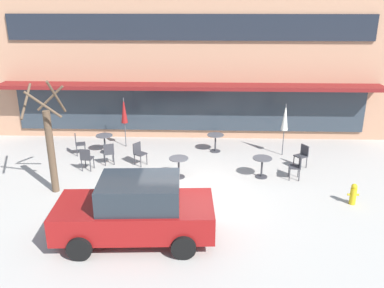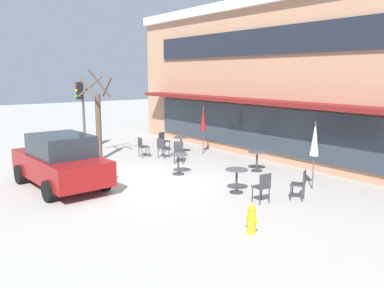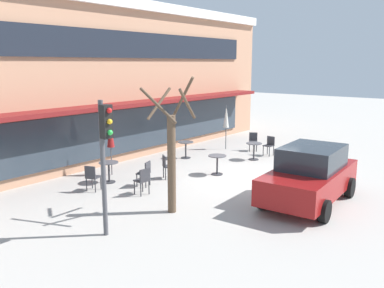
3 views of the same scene
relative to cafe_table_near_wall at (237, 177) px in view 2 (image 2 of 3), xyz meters
The scene contains 18 objects.
ground_plane 3.30m from the cafe_table_near_wall, 149.63° to the right, with size 80.00×80.00×0.00m, color #ADA8A0.
building_facade 9.27m from the cafe_table_near_wall, 108.69° to the left, with size 19.81×9.10×6.96m.
cafe_table_near_wall is the anchor object (origin of this frame).
cafe_table_streetside 3.06m from the cafe_table_near_wall, 122.57° to the left, with size 0.70×0.70×0.76m.
cafe_table_by_tree 3.03m from the cafe_table_near_wall, behind, with size 0.70×0.70×0.76m.
cafe_table_mid_patio 6.75m from the cafe_table_near_wall, 159.80° to the left, with size 0.70×0.70×0.76m.
patio_umbrella_green_folded 6.47m from the cafe_table_near_wall, 151.29° to the left, with size 0.28×0.28×2.20m.
patio_umbrella_cream_folded 2.78m from the cafe_table_near_wall, 63.05° to the left, with size 0.28×0.28×2.20m.
cafe_chair_0 6.57m from the cafe_table_near_wall, behind, with size 0.44×0.44×0.89m.
cafe_chair_1 4.78m from the cafe_table_near_wall, 167.60° to the left, with size 0.56×0.56×0.89m.
cafe_chair_2 7.62m from the cafe_table_near_wall, 164.85° to the left, with size 0.51×0.51×0.89m.
cafe_chair_3 5.93m from the cafe_table_near_wall, behind, with size 0.51×0.51×0.89m.
cafe_chair_4 1.24m from the cafe_table_near_wall, ahead, with size 0.44×0.44×0.89m.
cafe_chair_5 1.95m from the cafe_table_near_wall, 30.90° to the left, with size 0.55×0.55×0.89m.
parked_sedan 5.73m from the cafe_table_near_wall, 132.95° to the right, with size 4.29×2.20×1.76m.
street_tree 7.39m from the cafe_table_near_wall, 168.88° to the right, with size 1.32×1.22×3.90m.
traffic_light_pole 9.65m from the cafe_table_near_wall, behind, with size 0.26×0.43×3.40m.
fire_hydrant 3.30m from the cafe_table_near_wall, 36.67° to the right, with size 0.36×0.20×0.71m.
Camera 2 is at (11.86, -6.81, 3.69)m, focal length 38.00 mm.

